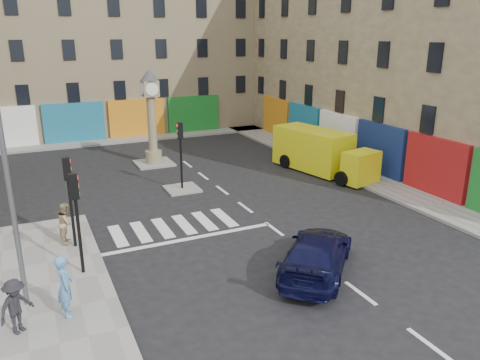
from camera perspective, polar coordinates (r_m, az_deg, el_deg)
ground at (r=20.33m, az=5.55°, el=-6.98°), size 120.00×120.00×0.00m
sidewalk_right at (r=32.73m, az=9.89°, el=2.47°), size 2.60×30.00×0.15m
sidewalk_far at (r=39.37m, az=-16.35°, el=4.54°), size 32.00×2.40×0.15m
island_near at (r=26.39m, az=-7.05°, el=-1.08°), size 1.80×1.80×0.12m
island_far at (r=31.92m, az=-10.43°, el=2.03°), size 2.40×2.40×0.12m
building_right at (r=35.67m, az=19.28°, el=15.89°), size 10.00×30.00×16.00m
building_far at (r=44.23m, az=-18.58°, el=16.73°), size 32.00×10.00×17.00m
traffic_light_left_near at (r=17.12m, az=-19.33°, el=-3.23°), size 0.28×0.22×3.70m
traffic_light_left_far at (r=19.39m, az=-20.12°, el=-0.92°), size 0.28×0.22×3.70m
traffic_light_island at (r=25.70m, az=-7.26°, el=4.28°), size 0.28×0.22×3.70m
lamp_post at (r=15.12m, az=-26.69°, el=1.85°), size 0.50×0.25×8.30m
clock_pillar at (r=31.19m, az=-10.77°, el=8.22°), size 1.20×1.20×6.10m
navy_sedan at (r=17.39m, az=9.34°, el=-8.83°), size 5.08×5.15×1.49m
yellow_van at (r=29.70m, az=9.80°, el=3.38°), size 3.58×7.45×2.61m
pedestrian_blue at (r=15.33m, az=-20.57°, el=-11.98°), size 0.47×0.72×1.96m
pedestrian_tan at (r=20.41m, az=-20.41°, el=-4.90°), size 0.83×0.96×1.70m
pedestrian_dark at (r=15.11m, az=-25.65°, el=-13.73°), size 1.23×1.16×1.67m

